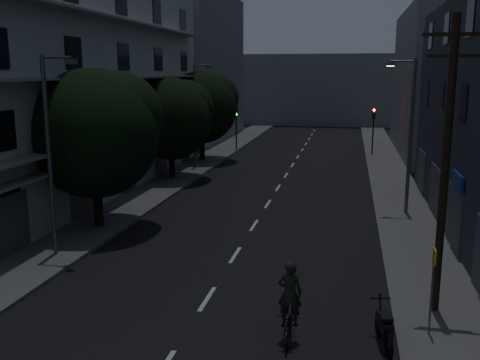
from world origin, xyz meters
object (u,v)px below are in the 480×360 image
(utility_pole, at_px, (446,162))
(cyclist, at_px, (289,314))
(bus_stop_sign, at_px, (433,276))
(motorcycle, at_px, (384,328))

(utility_pole, relative_size, cyclist, 3.79)
(cyclist, bearing_deg, bus_stop_sign, 11.76)
(cyclist, bearing_deg, utility_pole, 29.49)
(motorcycle, relative_size, cyclist, 0.85)
(utility_pole, relative_size, bus_stop_sign, 3.56)
(bus_stop_sign, xyz_separation_m, motorcycle, (-1.30, -0.71, -1.38))
(bus_stop_sign, height_order, motorcycle, bus_stop_sign)
(bus_stop_sign, distance_m, motorcycle, 2.02)
(utility_pole, xyz_separation_m, cyclist, (-4.30, -2.62, -4.07))
(utility_pole, distance_m, motorcycle, 5.24)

